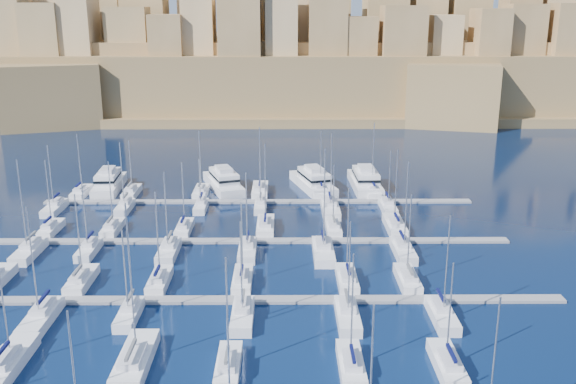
{
  "coord_description": "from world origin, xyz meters",
  "views": [
    {
      "loc": [
        5.02,
        -88.95,
        37.44
      ],
      "look_at": [
        5.72,
        6.0,
        9.74
      ],
      "focal_mm": 40.0,
      "sensor_mm": 36.0,
      "label": 1
    }
  ],
  "objects_px": {
    "motor_yacht_a": "(109,182)",
    "motor_yacht_b": "(224,181)",
    "sailboat_2": "(135,359)",
    "motor_yacht_c": "(313,181)",
    "motor_yacht_d": "(365,181)",
    "sailboat_4": "(351,365)"
  },
  "relations": [
    {
      "from": "motor_yacht_a",
      "to": "motor_yacht_b",
      "type": "relative_size",
      "value": 0.9
    },
    {
      "from": "sailboat_4",
      "to": "motor_yacht_a",
      "type": "height_order",
      "value": "sailboat_4"
    },
    {
      "from": "motor_yacht_a",
      "to": "motor_yacht_c",
      "type": "xyz_separation_m",
      "value": [
        43.05,
        0.84,
        0.0
      ]
    },
    {
      "from": "motor_yacht_c",
      "to": "motor_yacht_d",
      "type": "bearing_deg",
      "value": 0.76
    },
    {
      "from": "sailboat_2",
      "to": "motor_yacht_c",
      "type": "xyz_separation_m",
      "value": [
        22.37,
        69.55,
        0.93
      ]
    },
    {
      "from": "motor_yacht_a",
      "to": "motor_yacht_b",
      "type": "height_order",
      "value": "same"
    },
    {
      "from": "motor_yacht_d",
      "to": "motor_yacht_c",
      "type": "bearing_deg",
      "value": -179.24
    },
    {
      "from": "sailboat_2",
      "to": "sailboat_4",
      "type": "distance_m",
      "value": 23.2
    },
    {
      "from": "motor_yacht_c",
      "to": "motor_yacht_d",
      "type": "height_order",
      "value": "same"
    },
    {
      "from": "motor_yacht_b",
      "to": "motor_yacht_c",
      "type": "distance_m",
      "value": 19.0
    },
    {
      "from": "sailboat_4",
      "to": "motor_yacht_b",
      "type": "relative_size",
      "value": 0.76
    },
    {
      "from": "sailboat_2",
      "to": "motor_yacht_d",
      "type": "xyz_separation_m",
      "value": [
        33.38,
        69.69,
        0.93
      ]
    },
    {
      "from": "motor_yacht_b",
      "to": "motor_yacht_c",
      "type": "height_order",
      "value": "same"
    },
    {
      "from": "sailboat_2",
      "to": "sailboat_4",
      "type": "xyz_separation_m",
      "value": [
        23.17,
        -1.12,
        -0.06
      ]
    },
    {
      "from": "motor_yacht_a",
      "to": "motor_yacht_b",
      "type": "distance_m",
      "value": 24.07
    },
    {
      "from": "sailboat_2",
      "to": "motor_yacht_a",
      "type": "height_order",
      "value": "sailboat_2"
    },
    {
      "from": "motor_yacht_b",
      "to": "motor_yacht_d",
      "type": "height_order",
      "value": "same"
    },
    {
      "from": "motor_yacht_a",
      "to": "sailboat_2",
      "type": "bearing_deg",
      "value": -73.24
    },
    {
      "from": "sailboat_2",
      "to": "motor_yacht_b",
      "type": "height_order",
      "value": "sailboat_2"
    },
    {
      "from": "motor_yacht_d",
      "to": "sailboat_2",
      "type": "bearing_deg",
      "value": -115.59
    },
    {
      "from": "sailboat_2",
      "to": "motor_yacht_d",
      "type": "height_order",
      "value": "sailboat_2"
    },
    {
      "from": "sailboat_4",
      "to": "motor_yacht_b",
      "type": "height_order",
      "value": "sailboat_4"
    }
  ]
}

